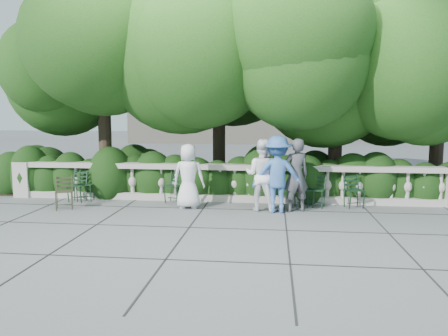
# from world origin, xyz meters

# --- Properties ---
(ground) EXTENTS (90.00, 90.00, 0.00)m
(ground) POSITION_xyz_m (0.00, 0.00, 0.00)
(ground) COLOR #575A5F
(ground) RESTS_ON ground
(balustrade) EXTENTS (12.00, 0.44, 1.00)m
(balustrade) POSITION_xyz_m (0.00, 1.80, 0.49)
(balustrade) COLOR #9E998E
(balustrade) RESTS_ON ground
(shrub_hedge) EXTENTS (15.00, 2.60, 1.70)m
(shrub_hedge) POSITION_xyz_m (0.00, 3.00, 0.00)
(shrub_hedge) COLOR black
(shrub_hedge) RESTS_ON ground
(tree_canopy) EXTENTS (15.04, 6.52, 6.78)m
(tree_canopy) POSITION_xyz_m (0.69, 3.19, 3.96)
(tree_canopy) COLOR #3F3023
(tree_canopy) RESTS_ON ground
(chair_a) EXTENTS (0.48, 0.51, 0.84)m
(chair_a) POSITION_xyz_m (-3.97, 1.12, 0.00)
(chair_a) COLOR black
(chair_a) RESTS_ON ground
(chair_b) EXTENTS (0.50, 0.54, 0.84)m
(chair_b) POSITION_xyz_m (-3.78, 1.26, 0.00)
(chair_b) COLOR black
(chair_b) RESTS_ON ground
(chair_c) EXTENTS (0.55, 0.58, 0.84)m
(chair_c) POSITION_xyz_m (-1.42, 1.31, 0.00)
(chair_c) COLOR black
(chair_c) RESTS_ON ground
(chair_d) EXTENTS (0.56, 0.58, 0.84)m
(chair_d) POSITION_xyz_m (2.26, 1.16, 0.00)
(chair_d) COLOR black
(chair_d) RESTS_ON ground
(chair_e) EXTENTS (0.56, 0.59, 0.84)m
(chair_e) POSITION_xyz_m (3.27, 1.20, 0.00)
(chair_e) COLOR black
(chair_e) RESTS_ON ground
(chair_f) EXTENTS (0.57, 0.59, 0.84)m
(chair_f) POSITION_xyz_m (2.04, 1.12, 0.00)
(chair_f) COLOR black
(chair_f) RESTS_ON ground
(chair_weathered) EXTENTS (0.59, 0.61, 0.84)m
(chair_weathered) POSITION_xyz_m (-3.82, 0.21, 0.00)
(chair_weathered) COLOR black
(chair_weathered) RESTS_ON ground
(person_businessman) EXTENTS (0.82, 0.56, 1.61)m
(person_businessman) POSITION_xyz_m (-0.87, 0.84, 0.80)
(person_businessman) COLOR silver
(person_businessman) RESTS_ON ground
(person_woman_grey) EXTENTS (0.75, 0.61, 1.76)m
(person_woman_grey) POSITION_xyz_m (1.76, 0.76, 0.88)
(person_woman_grey) COLOR #45454A
(person_woman_grey) RESTS_ON ground
(person_casual_man) EXTENTS (0.99, 0.87, 1.74)m
(person_casual_man) POSITION_xyz_m (0.95, 0.78, 0.87)
(person_casual_man) COLOR white
(person_casual_man) RESTS_ON ground
(person_older_blue) EXTENTS (1.20, 0.71, 1.83)m
(person_older_blue) POSITION_xyz_m (1.32, 0.64, 0.91)
(person_older_blue) COLOR #3663A4
(person_older_blue) RESTS_ON ground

